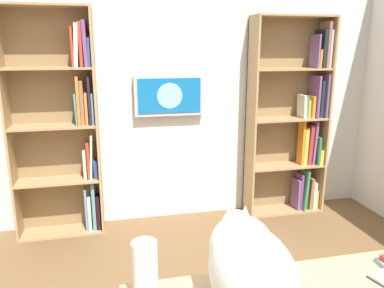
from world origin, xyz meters
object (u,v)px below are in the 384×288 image
(bookshelf_left, at_px, (297,123))
(wall_mounted_tv, at_px, (169,95))
(bookshelf_right, at_px, (64,125))
(cat, at_px, (249,267))
(paper_towel_roll, at_px, (145,270))

(bookshelf_left, xyz_separation_m, wall_mounted_tv, (1.40, -0.08, 0.33))
(bookshelf_right, xyz_separation_m, cat, (-0.92, 2.47, -0.14))
(bookshelf_left, xyz_separation_m, cat, (1.51, 2.47, -0.05))
(bookshelf_left, xyz_separation_m, bookshelf_right, (2.42, -0.00, 0.09))
(bookshelf_left, bearing_deg, cat, 58.62)
(bookshelf_left, distance_m, paper_towel_roll, 2.97)
(wall_mounted_tv, bearing_deg, paper_towel_roll, 77.93)
(bookshelf_left, relative_size, cat, 3.05)
(bookshelf_left, height_order, cat, bookshelf_left)
(wall_mounted_tv, relative_size, paper_towel_roll, 2.74)
(bookshelf_left, height_order, wall_mounted_tv, bookshelf_left)
(bookshelf_left, relative_size, bookshelf_right, 0.98)
(cat, bearing_deg, wall_mounted_tv, -92.49)
(bookshelf_right, distance_m, wall_mounted_tv, 1.06)
(paper_towel_roll, bearing_deg, wall_mounted_tv, -102.07)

